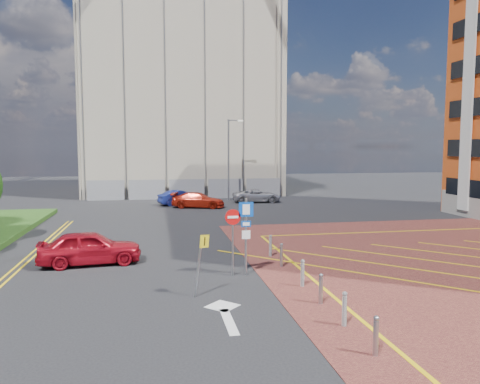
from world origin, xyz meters
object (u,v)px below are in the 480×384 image
object	(u,v)px
lamp_back	(229,156)
car_red_left	(90,248)
warning_sign	(201,257)
sign_cluster	(241,229)
car_red_back	(198,200)
car_blue_back	(181,198)
car_silver_back	(257,196)

from	to	relation	value
lamp_back	car_red_left	size ratio (longest dim) A/B	1.77
lamp_back	warning_sign	xyz separation A→B (m)	(-5.69, -29.49, -2.93)
sign_cluster	car_red_back	bearing A→B (deg)	89.46
car_blue_back	car_silver_back	size ratio (longest dim) A/B	0.89
sign_cluster	car_red_back	xyz separation A→B (m)	(0.21, 21.83, -1.29)
lamp_back	car_blue_back	bearing A→B (deg)	-149.15
car_silver_back	sign_cluster	bearing A→B (deg)	167.92
sign_cluster	car_blue_back	distance (m)	24.13
lamp_back	sign_cluster	world-z (taller)	lamp_back
sign_cluster	car_red_back	world-z (taller)	sign_cluster
car_red_left	car_blue_back	xyz separation A→B (m)	(5.24, 21.04, -0.09)
lamp_back	car_silver_back	world-z (taller)	lamp_back
warning_sign	car_silver_back	xyz separation A→B (m)	(7.99, 27.33, -0.79)
sign_cluster	car_silver_back	distance (m)	25.62
warning_sign	car_blue_back	distance (m)	26.56
car_silver_back	car_red_back	bearing A→B (deg)	118.85
car_red_back	car_silver_back	xyz separation A→B (m)	(5.88, 3.02, -0.03)
lamp_back	car_red_left	distance (m)	26.30
lamp_back	sign_cluster	distance (m)	27.38
warning_sign	car_red_left	size ratio (longest dim) A/B	0.50
lamp_back	warning_sign	world-z (taller)	lamp_back
sign_cluster	warning_sign	size ratio (longest dim) A/B	1.42
warning_sign	car_blue_back	bearing A→B (deg)	88.38
car_red_left	lamp_back	bearing A→B (deg)	-29.64
car_silver_back	car_red_left	bearing A→B (deg)	151.92
sign_cluster	car_silver_back	xyz separation A→B (m)	(6.08, 24.85, -1.32)
car_silver_back	car_blue_back	bearing A→B (deg)	97.86
sign_cluster	car_red_left	distance (m)	7.17
sign_cluster	warning_sign	distance (m)	3.17
lamp_back	car_blue_back	xyz separation A→B (m)	(-4.94, -2.95, -3.68)
lamp_back	car_blue_back	world-z (taller)	lamp_back
warning_sign	car_red_back	size ratio (longest dim) A/B	0.49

